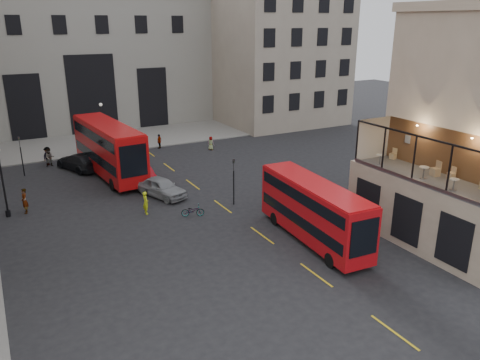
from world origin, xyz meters
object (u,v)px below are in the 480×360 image
bus_near (314,209)px  bus_far (109,147)px  street_lamp_a (3,186)px  pedestrian_e (24,201)px  car_c (79,162)px  pedestrian_c (159,141)px  traffic_light_near (234,176)px  cafe_chair_d (393,156)px  pedestrian_a (50,158)px  street_lamp_b (103,129)px  cafe_chair_b (451,175)px  car_b (144,175)px  car_a (162,187)px  cafe_chair_c (435,171)px  bicycle (193,211)px  cyclist (146,203)px  pedestrian_b (48,156)px  cafe_table_mid (424,171)px  traffic_light_far (21,151)px  cafe_table_far (380,158)px  pedestrian_d (211,143)px  cafe_table_near (454,183)px

bus_near → bus_far: bus_far is taller
street_lamp_a → pedestrian_e: 1.88m
car_c → pedestrian_c: bearing=-178.3°
traffic_light_near → cafe_chair_d: cafe_chair_d is taller
pedestrian_a → cafe_chair_d: bearing=-48.9°
pedestrian_c → street_lamp_b: bearing=-68.1°
cafe_chair_b → bus_near: bearing=146.1°
street_lamp_b → car_b: 13.44m
car_a → cafe_chair_b: cafe_chair_b is taller
pedestrian_c → car_c: bearing=-21.8°
cafe_chair_d → cafe_chair_c: bearing=-97.7°
traffic_light_near → bicycle: size_ratio=2.23×
car_b → bicycle: size_ratio=2.44×
bus_near → cyclist: bus_near is taller
street_lamp_b → car_c: size_ratio=0.94×
cyclist → cafe_chair_c: 20.48m
pedestrian_a → pedestrian_b: bearing=104.5°
street_lamp_b → pedestrian_e: bearing=-121.5°
car_c → cafe_chair_b: size_ratio=7.37×
street_lamp_b → cafe_table_mid: cafe_table_mid is taller
traffic_light_far → cafe_table_far: 32.24m
pedestrian_c → pedestrian_d: (4.91, -3.43, -0.06)m
cafe_table_near → cafe_chair_d: 6.66m
pedestrian_b → cafe_table_mid: bearing=-104.9°
street_lamp_b → car_c: (-4.00, -6.52, -1.57)m
street_lamp_b → pedestrian_b: bearing=-153.0°
traffic_light_far → pedestrian_b: (2.52, 2.70, -1.49)m
pedestrian_d → cafe_table_near: size_ratio=2.27×
traffic_light_near → cafe_table_mid: cafe_table_mid is taller
car_b → pedestrian_b: bearing=122.5°
car_b → cafe_chair_d: (13.26, -16.58, 4.15)m
traffic_light_far → cafe_chair_c: size_ratio=3.95×
bus_near → pedestrian_e: 21.74m
cafe_table_near → car_b: bearing=116.5°
pedestrian_b → cafe_chair_b: cafe_chair_b is taller
cafe_table_near → traffic_light_near: bearing=115.6°
bus_near → cafe_chair_c: cafe_chair_c is taller
pedestrian_d → cafe_table_far: size_ratio=2.30×
cafe_chair_c → pedestrian_e: bearing=141.7°
car_c → pedestrian_c: 10.48m
bicycle → cafe_chair_b: bearing=-112.8°
bus_near → pedestrian_d: size_ratio=6.67×
pedestrian_b → cafe_chair_b: size_ratio=2.44×
cafe_chair_b → cafe_table_mid: bearing=149.4°
cafe_table_mid → cafe_chair_d: bearing=68.2°
car_a → bicycle: size_ratio=2.81×
pedestrian_e → cafe_table_near: (21.64, -20.39, 4.07)m
cafe_table_near → cafe_chair_d: size_ratio=0.88×
cafe_chair_c → pedestrian_a: bearing=122.9°
traffic_light_near → bicycle: traffic_light_near is taller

